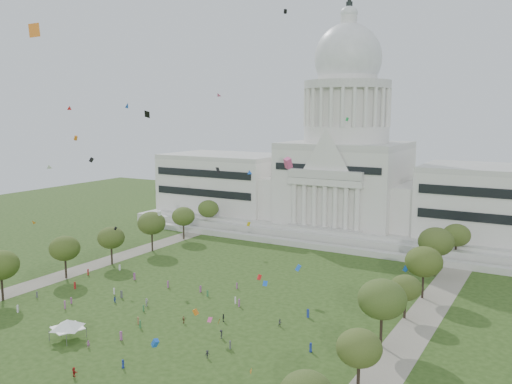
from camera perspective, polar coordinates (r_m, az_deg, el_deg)
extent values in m
plane|color=#274314|center=(119.40, -11.16, -14.28)|extent=(400.00, 400.00, 0.00)
cube|color=beige|center=(215.14, 9.34, -3.44)|extent=(160.00, 60.00, 4.00)
cube|color=beige|center=(185.54, 5.72, -5.59)|extent=(130.00, 3.00, 2.00)
cube|color=beige|center=(192.33, 6.71, -4.64)|extent=(140.00, 3.00, 5.00)
cube|color=silver|center=(236.64, -3.24, 0.93)|extent=(50.00, 34.00, 22.00)
cube|color=silver|center=(199.75, 24.26, -1.19)|extent=(50.00, 34.00, 22.00)
cube|color=silver|center=(221.39, 2.57, -0.37)|extent=(12.00, 26.00, 16.00)
cube|color=silver|center=(202.76, 16.26, -1.51)|extent=(12.00, 26.00, 16.00)
cube|color=silver|center=(211.54, 9.34, 0.76)|extent=(44.00, 38.00, 28.00)
cube|color=silver|center=(192.66, 7.27, 1.02)|extent=(28.00, 3.00, 2.40)
cube|color=black|center=(222.29, -5.66, 0.94)|extent=(46.00, 0.40, 11.00)
cube|color=black|center=(182.52, 23.75, -1.37)|extent=(46.00, 0.40, 11.00)
cylinder|color=silver|center=(209.88, 9.47, 6.02)|extent=(32.00, 32.00, 6.00)
cylinder|color=silver|center=(209.72, 9.54, 8.75)|extent=(28.00, 28.00, 14.00)
cylinder|color=beige|center=(209.96, 9.59, 11.07)|extent=(32.40, 32.40, 3.00)
cylinder|color=silver|center=(210.30, 9.63, 12.56)|extent=(22.00, 22.00, 8.00)
ellipsoid|color=silver|center=(210.64, 9.66, 13.65)|extent=(25.00, 25.00, 26.20)
cylinder|color=silver|center=(212.32, 9.75, 17.28)|extent=(6.00, 6.00, 5.00)
ellipsoid|color=silver|center=(212.81, 9.77, 18.07)|extent=(6.40, 6.40, 5.12)
cylinder|color=black|center=(213.34, 9.79, 18.87)|extent=(2.40, 2.40, 2.00)
cube|color=gray|center=(171.57, -16.77, -7.41)|extent=(8.00, 160.00, 0.04)
cube|color=gray|center=(124.04, 16.46, -13.57)|extent=(8.00, 160.00, 0.04)
cylinder|color=black|center=(148.03, -25.15, -9.24)|extent=(0.56, 0.56, 5.75)
ellipsoid|color=#3A5217|center=(146.39, -25.30, -6.96)|extent=(8.86, 8.86, 7.25)
cylinder|color=black|center=(95.52, 10.72, -18.68)|extent=(0.56, 0.56, 4.92)
ellipsoid|color=#41511E|center=(93.27, 10.81, -15.82)|extent=(7.58, 7.58, 6.20)
cylinder|color=black|center=(160.59, -19.39, -7.61)|extent=(0.56, 0.56, 5.47)
ellipsoid|color=#364A16|center=(159.14, -19.49, -5.60)|extent=(8.42, 8.42, 6.89)
cylinder|color=black|center=(112.48, 13.03, -14.09)|extent=(0.56, 0.56, 6.20)
ellipsoid|color=#38511E|center=(110.15, 13.14, -10.92)|extent=(9.55, 9.55, 7.82)
cylinder|color=black|center=(170.78, -14.94, -6.50)|extent=(0.56, 0.56, 5.27)
ellipsoid|color=#374818|center=(169.46, -15.01, -4.67)|extent=(8.12, 8.12, 6.65)
cylinder|color=black|center=(128.09, 15.39, -11.73)|extent=(0.56, 0.56, 4.56)
ellipsoid|color=#3A491A|center=(126.54, 15.47, -9.68)|extent=(7.01, 7.01, 5.74)
cylinder|color=black|center=(183.81, -10.88, -5.19)|extent=(0.56, 0.56, 6.03)
ellipsoid|color=#36461B|center=(182.43, -10.93, -3.23)|extent=(9.29, 9.29, 7.60)
cylinder|color=black|center=(142.16, 17.14, -9.48)|extent=(0.56, 0.56, 5.97)
ellipsoid|color=#394916|center=(140.39, 17.26, -7.02)|extent=(9.19, 9.19, 7.52)
cylinder|color=black|center=(198.60, -7.62, -4.18)|extent=(0.56, 0.56, 5.41)
ellipsoid|color=#3D511E|center=(197.44, -7.65, -2.56)|extent=(8.33, 8.33, 6.81)
cylinder|color=black|center=(161.29, 18.31, -7.32)|extent=(0.56, 0.56, 6.37)
ellipsoid|color=#3A491B|center=(159.64, 18.42, -4.99)|extent=(9.82, 9.82, 8.03)
cylinder|color=black|center=(213.86, -5.02, -3.25)|extent=(0.56, 0.56, 5.32)
ellipsoid|color=#365019|center=(212.80, -5.04, -1.76)|extent=(8.19, 8.19, 6.70)
cylinder|color=black|center=(178.08, 20.26, -6.10)|extent=(0.56, 0.56, 5.47)
ellipsoid|color=#3A4B1A|center=(176.77, 20.36, -4.28)|extent=(8.42, 8.42, 6.89)
cylinder|color=#4C4C4C|center=(120.27, -20.94, -13.94)|extent=(0.12, 0.12, 2.26)
cylinder|color=#4C4C4C|center=(116.62, -19.31, -14.57)|extent=(0.12, 0.12, 2.26)
cylinder|color=#4C4C4C|center=(123.25, -19.08, -13.29)|extent=(0.12, 0.12, 2.26)
cylinder|color=#4C4C4C|center=(119.70, -17.43, -13.87)|extent=(0.12, 0.12, 2.26)
cube|color=white|center=(119.48, -19.22, -13.37)|extent=(6.99, 6.99, 0.18)
pyramid|color=white|center=(119.12, -19.24, -12.92)|extent=(9.79, 9.79, 1.81)
imported|color=navy|center=(108.73, 5.78, -15.95)|extent=(1.07, 1.11, 1.91)
imported|color=#4C4C51|center=(119.87, 2.55, -13.59)|extent=(0.92, 0.95, 1.68)
imported|color=#26262B|center=(114.24, -3.68, -14.71)|extent=(0.98, 1.31, 1.81)
imported|color=olive|center=(122.50, -7.62, -13.17)|extent=(0.79, 1.08, 1.65)
imported|color=silver|center=(133.89, -11.45, -11.30)|extent=(1.46, 1.91, 1.93)
imported|color=navy|center=(105.08, -13.83, -17.15)|extent=(0.80, 0.95, 1.65)
imported|color=#994C8C|center=(114.86, -17.24, -15.02)|extent=(0.70, 0.69, 1.57)
imported|color=navy|center=(137.88, -14.63, -10.90)|extent=(0.77, 0.49, 1.55)
imported|color=#26262B|center=(106.31, -5.14, -16.64)|extent=(1.00, 1.12, 1.56)
imported|color=#26262B|center=(122.49, -3.45, -13.08)|extent=(0.91, 1.18, 1.78)
imported|color=#B21E1E|center=(104.39, -18.61, -17.50)|extent=(1.71, 0.95, 1.74)
cube|color=#4C4C51|center=(147.55, -22.07, -9.98)|extent=(0.44, 0.47, 1.50)
cube|color=olive|center=(123.66, -12.30, -13.09)|extent=(0.50, 0.43, 1.62)
cube|color=navy|center=(125.07, 5.49, -12.60)|extent=(0.59, 0.46, 1.95)
cube|color=#B21E1E|center=(151.03, -18.53, -9.30)|extent=(0.42, 0.55, 1.83)
cube|color=#994C8C|center=(154.47, -12.68, -8.65)|extent=(0.44, 0.58, 1.92)
cube|color=silver|center=(138.80, -23.79, -11.18)|extent=(0.47, 0.55, 1.78)
cube|color=#994C8C|center=(146.13, -9.25, -9.57)|extent=(0.45, 0.55, 1.81)
cube|color=#B21E1E|center=(162.09, -17.26, -8.05)|extent=(0.48, 0.54, 1.75)
cube|color=#33723F|center=(121.62, -12.10, -13.44)|extent=(0.48, 0.53, 1.71)
cube|color=silver|center=(133.06, -2.20, -11.33)|extent=(0.50, 0.50, 1.64)
cube|color=#994C8C|center=(131.16, -1.79, -11.59)|extent=(0.43, 0.54, 1.78)
cube|color=#4C4C51|center=(109.66, -2.74, -15.78)|extent=(0.42, 0.50, 1.63)
cube|color=#994C8C|center=(141.58, -5.87, -10.13)|extent=(0.34, 0.47, 1.65)
cube|color=#994C8C|center=(137.36, -19.48, -11.12)|extent=(0.58, 0.57, 1.88)
cube|color=#994C8C|center=(116.54, -14.03, -14.47)|extent=(0.49, 0.31, 1.84)
cube|color=#4C4C51|center=(140.85, -13.98, -10.41)|extent=(0.49, 0.56, 1.81)
cube|color=#33723F|center=(138.33, -5.13, -10.58)|extent=(0.47, 0.49, 1.59)
cube|color=#994C8C|center=(143.62, -2.02, -9.83)|extent=(0.34, 0.46, 1.57)
cube|color=#33723F|center=(130.83, -11.76, -11.89)|extent=(0.36, 0.45, 1.48)
cube|color=#994C8C|center=(140.18, -18.87, -10.77)|extent=(0.45, 0.33, 1.53)
cube|color=silver|center=(143.95, -14.71, -10.07)|extent=(0.49, 0.40, 1.59)
cube|color=silver|center=(164.27, -14.16, -7.71)|extent=(0.43, 0.53, 1.73)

